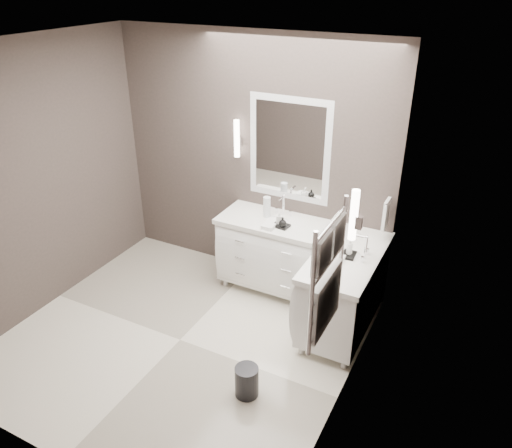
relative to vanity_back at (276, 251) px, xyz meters
The scene contains 21 objects.
floor 1.39m from the vanity_back, 110.17° to the right, with size 3.20×3.00×0.01m, color white.
ceiling 2.57m from the vanity_back, 110.17° to the right, with size 3.20×3.00×0.01m, color white.
wall_back 1.01m from the vanity_back, 148.11° to the left, with size 3.20×0.01×2.70m, color #413734.
wall_front 2.90m from the vanity_back, 99.36° to the right, with size 3.20×0.01×2.70m, color #413734.
wall_left 2.54m from the vanity_back, 149.20° to the right, with size 0.01×3.00×2.70m, color #413734.
wall_right 1.89m from the vanity_back, 46.69° to the right, with size 0.01×3.00×2.70m, color #413734.
vanity_back is the anchor object (origin of this frame).
vanity_right 0.93m from the vanity_back, 20.38° to the right, with size 0.59×1.24×0.97m.
mirror_back 1.10m from the vanity_back, 90.00° to the left, with size 0.90×0.02×1.10m.
mirror_right 1.62m from the vanity_back, 20.48° to the right, with size 0.02×0.90×1.10m.
sconce_back 1.27m from the vanity_back, 160.98° to the left, with size 0.06×0.06×0.40m.
sconce_right 1.84m from the vanity_back, 43.07° to the right, with size 0.06×0.06×0.40m.
towel_bar_corner 1.26m from the vanity_back, ahead, with size 0.03×0.22×0.30m.
towel_ladder 2.16m from the vanity_back, 55.90° to the right, with size 0.06×0.58×0.90m.
waste_bin 1.63m from the vanity_back, 73.64° to the right, with size 0.20×0.20×0.28m, color black.
amenity_tray_back 0.40m from the vanity_back, 48.19° to the right, with size 0.16×0.12×0.02m, color black.
amenity_tray_right 1.03m from the vanity_back, 21.50° to the right, with size 0.12×0.16×0.02m, color black.
water_bottle 0.50m from the vanity_back, 164.60° to the left, with size 0.08×0.08×0.22m, color silver.
soap_bottle_a 0.47m from the vanity_back, 53.04° to the right, with size 0.06×0.06×0.13m, color white.
soap_bottle_b 0.48m from the vanity_back, 47.45° to the right, with size 0.08×0.08×0.10m, color black.
soap_bottle_c 1.07m from the vanity_back, 21.50° to the right, with size 0.06×0.06×0.15m, color white.
Camera 1 is at (2.38, -3.03, 3.22)m, focal length 35.00 mm.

